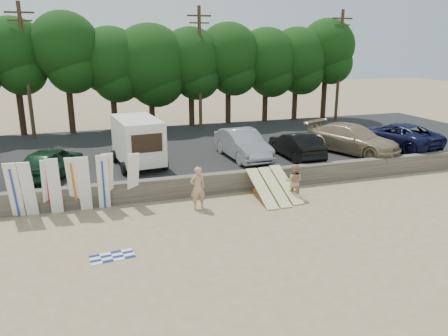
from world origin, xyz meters
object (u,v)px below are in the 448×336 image
Objects in this scene: car_1 at (51,162)px; car_3 at (296,145)px; cooler at (268,188)px; beachgoer_a at (198,188)px; car_4 at (352,139)px; car_5 at (396,135)px; car_2 at (243,144)px; box_trailer at (138,140)px; beachgoer_b at (294,181)px.

car_1 reaches higher than car_3.
car_1 reaches higher than cooler.
beachgoer_a is at bearing -166.56° from cooler.
car_4 is 3.46m from car_5.
car_4 is 11.61m from beachgoer_a.
car_1 is 10.79m from cooler.
beachgoer_a is at bearing 177.59° from car_4.
car_1 is at bearing -1.43° from car_3.
car_2 is 6.55m from beachgoer_a.
box_trailer is 0.73× the size of car_4.
cooler is at bearing -175.06° from car_1.
beachgoer_b is (-9.57, -4.81, -0.65)m from car_5.
car_2 is at bearing -53.35° from beachgoer_b.
car_5 is at bearing -177.09° from car_3.
beachgoer_b is 4.43× the size of cooler.
car_5 reaches higher than beachgoer_a.
car_2 is (5.90, -0.19, -0.63)m from box_trailer.
car_5 is at bearing -169.05° from beachgoer_a.
car_5 is (16.08, -0.65, -0.67)m from box_trailer.
beachgoer_b is at bearing -168.21° from car_4.
beachgoer_b is (-2.36, -4.43, -0.59)m from car_3.
car_1 reaches higher than beachgoer_a.
box_trailer is at bearing -14.84° from car_5.
car_4 is at bearing -6.77° from car_5.
car_1 is 17.00m from car_4.
car_2 is 13.14× the size of cooler.
car_1 is 7.76m from beachgoer_a.
cooler is at bearing 6.43° from car_5.
car_3 is at bearing -157.51° from car_1.
car_4 is (12.64, -1.00, -0.60)m from box_trailer.
beachgoer_a is 4.64m from beachgoer_b.
car_4 is 1.03× the size of car_5.
cooler is at bearing -94.92° from car_2.
cooler is (-6.86, -3.19, -1.39)m from car_4.
car_4 is (6.74, -0.81, 0.03)m from car_2.
car_5 is 14.94× the size of cooler.
car_3 reaches higher than cooler.
car_5 is (7.20, 0.38, 0.05)m from car_3.
car_5 reaches higher than beachgoer_b.
beachgoer_a is (-4.02, -5.14, -0.56)m from car_2.
beachgoer_a is at bearing 167.39° from car_1.
car_3 is at bearing -9.51° from car_5.
car_2 reaches higher than car_5.
car_2 is 0.88× the size of car_5.
beachgoer_a is at bearing 28.23° from beachgoer_b.
box_trailer is 5.77m from beachgoer_a.
car_3 reaches higher than beachgoer_a.
beachgoer_a is at bearing 5.69° from car_5.
car_1 is 20.44m from car_5.
car_5 is 14.96m from beachgoer_a.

